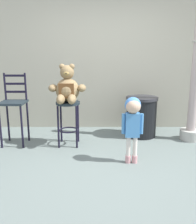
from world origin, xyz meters
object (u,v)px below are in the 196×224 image
object	(u,v)px
bar_stool_with_teddy	(69,114)
trash_bin	(142,116)
bar_chair_empty	(15,105)
child_walking	(133,116)
teddy_bear	(68,89)

from	to	relation	value
bar_stool_with_teddy	trash_bin	distance (m)	1.36
trash_bin	bar_stool_with_teddy	bearing A→B (deg)	-159.89
bar_chair_empty	child_walking	bearing A→B (deg)	-22.21
bar_stool_with_teddy	teddy_bear	bearing A→B (deg)	-90.00
teddy_bear	bar_chair_empty	distance (m)	0.94
child_walking	trash_bin	xyz separation A→B (m)	(0.33, 1.16, -0.30)
child_walking	trash_bin	world-z (taller)	child_walking
teddy_bear	child_walking	size ratio (longest dim) A/B	0.66
child_walking	bar_chair_empty	bearing A→B (deg)	-128.52
teddy_bear	bar_chair_empty	bearing A→B (deg)	174.64
teddy_bear	child_walking	distance (m)	1.19
teddy_bear	child_walking	bearing A→B (deg)	-35.19
teddy_bear	trash_bin	world-z (taller)	teddy_bear
child_walking	trash_bin	size ratio (longest dim) A/B	1.26
teddy_bear	bar_chair_empty	size ratio (longest dim) A/B	0.51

